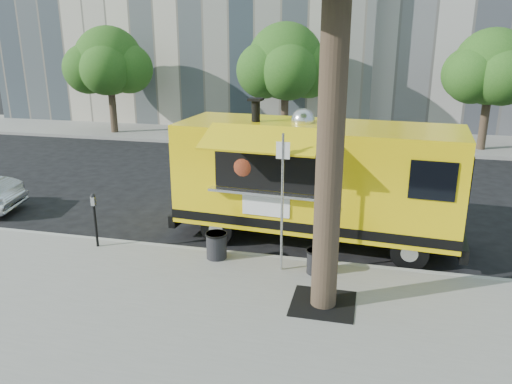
% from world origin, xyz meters
% --- Properties ---
extents(ground, '(120.00, 120.00, 0.00)m').
position_xyz_m(ground, '(0.00, 0.00, 0.00)').
color(ground, black).
rests_on(ground, ground).
extents(sidewalk, '(60.00, 6.00, 0.15)m').
position_xyz_m(sidewalk, '(0.00, -4.00, 0.07)').
color(sidewalk, gray).
rests_on(sidewalk, ground).
extents(curb, '(60.00, 0.14, 0.16)m').
position_xyz_m(curb, '(0.00, -0.93, 0.07)').
color(curb, '#999993').
rests_on(curb, ground).
extents(far_sidewalk, '(60.00, 5.00, 0.15)m').
position_xyz_m(far_sidewalk, '(0.00, 13.50, 0.07)').
color(far_sidewalk, gray).
rests_on(far_sidewalk, ground).
extents(tree_well, '(1.20, 1.20, 0.02)m').
position_xyz_m(tree_well, '(2.60, -2.80, 0.15)').
color(tree_well, black).
rests_on(tree_well, sidewalk).
extents(far_tree_a, '(3.42, 3.42, 5.36)m').
position_xyz_m(far_tree_a, '(-10.00, 12.30, 3.78)').
color(far_tree_a, '#33261C').
rests_on(far_tree_a, far_sidewalk).
extents(far_tree_b, '(3.60, 3.60, 5.50)m').
position_xyz_m(far_tree_b, '(-1.00, 12.70, 3.83)').
color(far_tree_b, '#33261C').
rests_on(far_tree_b, far_sidewalk).
extents(far_tree_c, '(3.24, 3.24, 5.21)m').
position_xyz_m(far_tree_c, '(8.00, 12.40, 3.72)').
color(far_tree_c, '#33261C').
rests_on(far_tree_c, far_sidewalk).
extents(sign_post, '(0.28, 0.06, 3.00)m').
position_xyz_m(sign_post, '(1.55, -1.55, 1.85)').
color(sign_post, silver).
rests_on(sign_post, sidewalk).
extents(parking_meter, '(0.11, 0.11, 1.33)m').
position_xyz_m(parking_meter, '(-3.00, -1.35, 0.98)').
color(parking_meter, black).
rests_on(parking_meter, sidewalk).
extents(food_truck, '(7.28, 3.56, 3.53)m').
position_xyz_m(food_truck, '(1.96, 0.57, 1.66)').
color(food_truck, yellow).
rests_on(food_truck, ground).
extents(trash_bin_left, '(0.44, 0.44, 0.53)m').
position_xyz_m(trash_bin_left, '(2.30, -1.53, 0.43)').
color(trash_bin_left, black).
rests_on(trash_bin_left, sidewalk).
extents(trash_bin_right, '(0.50, 0.50, 0.60)m').
position_xyz_m(trash_bin_right, '(0.00, -1.30, 0.47)').
color(trash_bin_right, black).
rests_on(trash_bin_right, sidewalk).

